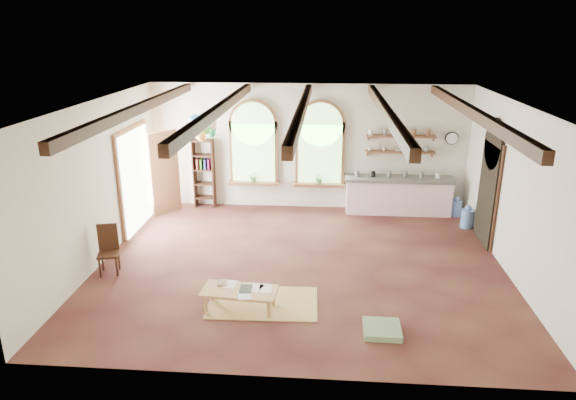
# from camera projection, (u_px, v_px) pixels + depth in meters

# --- Properties ---
(floor) EXTENTS (8.00, 8.00, 0.00)m
(floor) POSITION_uv_depth(u_px,v_px,m) (300.00, 264.00, 10.29)
(floor) COLOR brown
(floor) RESTS_ON ground
(ceiling_beams) EXTENTS (6.20, 6.80, 0.18)m
(ceiling_beams) POSITION_uv_depth(u_px,v_px,m) (302.00, 110.00, 9.29)
(ceiling_beams) COLOR #371F11
(ceiling_beams) RESTS_ON ceiling
(window_left) EXTENTS (1.30, 0.28, 2.20)m
(window_left) POSITION_uv_depth(u_px,v_px,m) (254.00, 146.00, 13.10)
(window_left) COLOR brown
(window_left) RESTS_ON floor
(window_right) EXTENTS (1.30, 0.28, 2.20)m
(window_right) POSITION_uv_depth(u_px,v_px,m) (320.00, 147.00, 12.97)
(window_right) COLOR brown
(window_right) RESTS_ON floor
(left_doorway) EXTENTS (0.10, 1.90, 2.50)m
(left_doorway) POSITION_uv_depth(u_px,v_px,m) (135.00, 180.00, 11.90)
(left_doorway) COLOR brown
(left_doorway) RESTS_ON floor
(right_doorway) EXTENTS (0.10, 1.30, 2.40)m
(right_doorway) POSITION_uv_depth(u_px,v_px,m) (487.00, 194.00, 11.06)
(right_doorway) COLOR black
(right_doorway) RESTS_ON floor
(kitchen_counter) EXTENTS (2.68, 0.62, 0.94)m
(kitchen_counter) POSITION_uv_depth(u_px,v_px,m) (398.00, 195.00, 12.99)
(kitchen_counter) COLOR white
(kitchen_counter) RESTS_ON floor
(wall_shelf_lower) EXTENTS (1.70, 0.24, 0.04)m
(wall_shelf_lower) POSITION_uv_depth(u_px,v_px,m) (400.00, 152.00, 12.81)
(wall_shelf_lower) COLOR brown
(wall_shelf_lower) RESTS_ON wall_back
(wall_shelf_upper) EXTENTS (1.70, 0.24, 0.04)m
(wall_shelf_upper) POSITION_uv_depth(u_px,v_px,m) (401.00, 136.00, 12.68)
(wall_shelf_upper) COLOR brown
(wall_shelf_upper) RESTS_ON wall_back
(wall_clock) EXTENTS (0.32, 0.04, 0.32)m
(wall_clock) POSITION_uv_depth(u_px,v_px,m) (452.00, 138.00, 12.67)
(wall_clock) COLOR black
(wall_clock) RESTS_ON wall_back
(bookshelf) EXTENTS (0.53, 0.32, 1.80)m
(bookshelf) POSITION_uv_depth(u_px,v_px,m) (204.00, 173.00, 13.33)
(bookshelf) COLOR #371F11
(bookshelf) RESTS_ON floor
(coffee_table) EXTENTS (1.29, 0.68, 0.36)m
(coffee_table) POSITION_uv_depth(u_px,v_px,m) (240.00, 292.00, 8.58)
(coffee_table) COLOR tan
(coffee_table) RESTS_ON floor
(side_chair) EXTENTS (0.46, 0.46, 0.96)m
(side_chair) POSITION_uv_depth(u_px,v_px,m) (109.00, 260.00, 9.86)
(side_chair) COLOR #371F11
(side_chair) RESTS_ON floor
(floor_mat) EXTENTS (1.90, 1.21, 0.02)m
(floor_mat) POSITION_uv_depth(u_px,v_px,m) (263.00, 302.00, 8.86)
(floor_mat) COLOR tan
(floor_mat) RESTS_ON floor
(floor_cushion) EXTENTS (0.58, 0.58, 0.10)m
(floor_cushion) POSITION_uv_depth(u_px,v_px,m) (382.00, 329.00, 8.00)
(floor_cushion) COLOR gray
(floor_cushion) RESTS_ON floor
(water_jug_a) EXTENTS (0.27, 0.27, 0.51)m
(water_jug_a) POSITION_uv_depth(u_px,v_px,m) (456.00, 207.00, 12.86)
(water_jug_a) COLOR #5E89CA
(water_jug_a) RESTS_ON floor
(water_jug_b) EXTENTS (0.29, 0.29, 0.57)m
(water_jug_b) POSITION_uv_depth(u_px,v_px,m) (467.00, 218.00, 12.10)
(water_jug_b) COLOR #5E89CA
(water_jug_b) RESTS_ON floor
(balloon_cluster) EXTENTS (0.81, 0.90, 1.15)m
(balloon_cluster) POSITION_uv_depth(u_px,v_px,m) (203.00, 126.00, 11.88)
(balloon_cluster) COLOR silver
(balloon_cluster) RESTS_ON floor
(table_book) EXTENTS (0.20, 0.26, 0.02)m
(table_book) POSITION_uv_depth(u_px,v_px,m) (217.00, 283.00, 8.78)
(table_book) COLOR olive
(table_book) RESTS_ON coffee_table
(tablet) EXTENTS (0.21, 0.29, 0.01)m
(tablet) POSITION_uv_depth(u_px,v_px,m) (246.00, 289.00, 8.59)
(tablet) COLOR black
(tablet) RESTS_ON coffee_table
(potted_plant_left) EXTENTS (0.27, 0.23, 0.30)m
(potted_plant_left) POSITION_uv_depth(u_px,v_px,m) (254.00, 176.00, 13.25)
(potted_plant_left) COLOR #598C4C
(potted_plant_left) RESTS_ON window_left
(potted_plant_right) EXTENTS (0.27, 0.23, 0.30)m
(potted_plant_right) POSITION_uv_depth(u_px,v_px,m) (319.00, 178.00, 13.12)
(potted_plant_right) COLOR #598C4C
(potted_plant_right) RESTS_ON window_right
(shelf_cup_a) EXTENTS (0.12, 0.10, 0.10)m
(shelf_cup_a) POSITION_uv_depth(u_px,v_px,m) (370.00, 149.00, 12.84)
(shelf_cup_a) COLOR white
(shelf_cup_a) RESTS_ON wall_shelf_lower
(shelf_cup_b) EXTENTS (0.10, 0.10, 0.09)m
(shelf_cup_b) POSITION_uv_depth(u_px,v_px,m) (384.00, 149.00, 12.82)
(shelf_cup_b) COLOR beige
(shelf_cup_b) RESTS_ON wall_shelf_lower
(shelf_bowl_a) EXTENTS (0.22, 0.22, 0.05)m
(shelf_bowl_a) POSITION_uv_depth(u_px,v_px,m) (398.00, 150.00, 12.80)
(shelf_bowl_a) COLOR beige
(shelf_bowl_a) RESTS_ON wall_shelf_lower
(shelf_bowl_b) EXTENTS (0.20, 0.20, 0.06)m
(shelf_bowl_b) POSITION_uv_depth(u_px,v_px,m) (412.00, 150.00, 12.77)
(shelf_bowl_b) COLOR #8C664C
(shelf_bowl_b) RESTS_ON wall_shelf_lower
(shelf_vase) EXTENTS (0.18, 0.18, 0.19)m
(shelf_vase) POSITION_uv_depth(u_px,v_px,m) (427.00, 148.00, 12.72)
(shelf_vase) COLOR slate
(shelf_vase) RESTS_ON wall_shelf_lower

